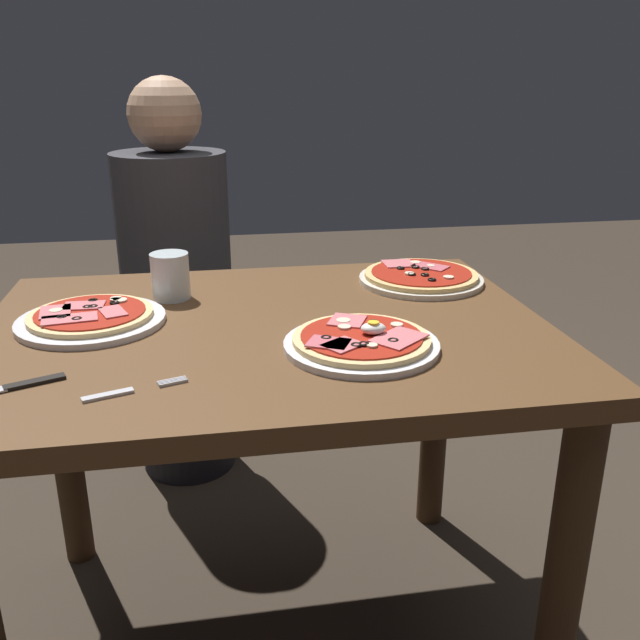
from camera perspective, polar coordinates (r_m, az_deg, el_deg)
name	(u,v)px	position (r m, az deg, el deg)	size (l,w,h in m)	color
ground_plane	(275,630)	(1.69, -3.75, -24.46)	(8.00, 8.00, 0.00)	#382D23
dining_table	(268,385)	(1.34, -4.34, -5.44)	(1.07, 0.80, 0.74)	brown
pizza_foreground	(362,342)	(1.18, 3.50, -1.82)	(0.27, 0.27, 0.05)	white
pizza_across_left	(91,318)	(1.36, -18.65, 0.18)	(0.28, 0.28, 0.03)	white
pizza_across_right	(421,277)	(1.56, 8.44, 3.59)	(0.28, 0.28, 0.03)	silver
water_glass_near	(171,279)	(1.46, -12.40, 3.36)	(0.08, 0.08, 0.10)	silver
fork	(127,391)	(1.06, -15.85, -5.75)	(0.15, 0.06, 0.00)	silver
knife	(8,388)	(1.13, -24.69, -5.19)	(0.19, 0.09, 0.01)	silver
diner_person	(178,297)	(2.06, -11.79, 1.91)	(0.32, 0.32, 1.18)	black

